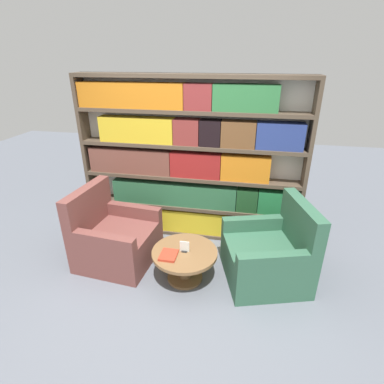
% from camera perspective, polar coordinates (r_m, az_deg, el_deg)
% --- Properties ---
extents(ground_plane, '(14.00, 14.00, 0.00)m').
position_cam_1_polar(ground_plane, '(3.60, -4.91, -19.24)').
color(ground_plane, slate).
extents(bookshelf, '(3.11, 0.30, 2.28)m').
position_cam_1_polar(bookshelf, '(4.20, -0.23, 5.70)').
color(bookshelf, silver).
rests_on(bookshelf, ground_plane).
extents(armchair_left, '(0.98, 0.97, 0.99)m').
position_cam_1_polar(armchair_left, '(4.07, -14.59, -8.50)').
color(armchair_left, brown).
rests_on(armchair_left, ground_plane).
extents(armchair_right, '(1.12, 1.11, 0.99)m').
position_cam_1_polar(armchair_right, '(3.75, 14.51, -11.59)').
color(armchair_right, '#336047').
rests_on(armchair_right, ground_plane).
extents(coffee_table, '(0.77, 0.77, 0.40)m').
position_cam_1_polar(coffee_table, '(3.64, -1.40, -12.65)').
color(coffee_table, brown).
rests_on(coffee_table, ground_plane).
extents(table_sign, '(0.11, 0.06, 0.13)m').
position_cam_1_polar(table_sign, '(3.54, -1.43, -10.48)').
color(table_sign, black).
rests_on(table_sign, coffee_table).
extents(stray_book, '(0.19, 0.23, 0.03)m').
position_cam_1_polar(stray_book, '(3.49, -4.48, -11.90)').
color(stray_book, '#B73823').
rests_on(stray_book, coffee_table).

